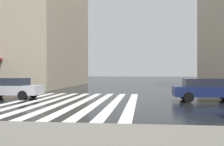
{
  "coord_description": "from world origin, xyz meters",
  "views": [
    {
      "loc": [
        -11.36,
        -2.2,
        1.77
      ],
      "look_at": [
        2.55,
        -0.6,
        1.75
      ],
      "focal_mm": 42.49,
      "sensor_mm": 36.0,
      "label": 1
    }
  ],
  "objects": [
    {
      "name": "car_navy",
      "position": [
        5.5,
        -6.12,
        0.76
      ],
      "size": [
        1.85,
        4.1,
        1.41
      ],
      "color": "navy",
      "rests_on": "ground_plane"
    },
    {
      "name": "car_silver",
      "position": [
        5.5,
        6.65,
        0.76
      ],
      "size": [
        1.85,
        4.1,
        1.41
      ],
      "color": "#B7B7BC",
      "rests_on": "ground_plane"
    },
    {
      "name": "ground_plane",
      "position": [
        0.0,
        0.0,
        0.0
      ],
      "size": [
        220.0,
        220.0,
        0.0
      ],
      "primitive_type": "plane",
      "color": "black"
    },
    {
      "name": "zebra_crossing",
      "position": [
        4.0,
        1.91,
        0.0
      ],
      "size": [
        13.0,
        7.5,
        0.01
      ],
      "color": "silver",
      "rests_on": "ground_plane"
    }
  ]
}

